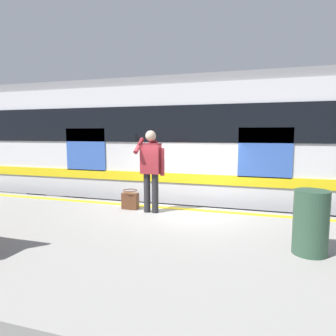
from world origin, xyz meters
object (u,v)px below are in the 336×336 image
(train_carriage, at_px, (182,140))
(trash_bin, at_px, (311,222))
(passenger, at_px, (151,165))
(handbag, at_px, (130,200))

(train_carriage, bearing_deg, trash_bin, 124.77)
(passenger, distance_m, handbag, 0.99)
(train_carriage, height_order, passenger, train_carriage)
(train_carriage, distance_m, trash_bin, 5.23)
(train_carriage, bearing_deg, handbag, 80.04)
(handbag, bearing_deg, passenger, 167.32)
(passenger, bearing_deg, train_carriage, -88.56)
(handbag, bearing_deg, train_carriage, -99.96)
(train_carriage, xyz_separation_m, trash_bin, (-2.92, 4.21, -1.02))
(train_carriage, height_order, trash_bin, train_carriage)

